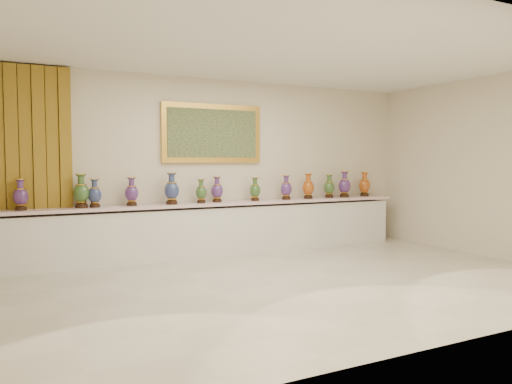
{
  "coord_description": "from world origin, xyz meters",
  "views": [
    {
      "loc": [
        -3.18,
        -5.52,
        1.6
      ],
      "look_at": [
        0.52,
        1.7,
        1.09
      ],
      "focal_mm": 35.0,
      "sensor_mm": 36.0,
      "label": 1
    }
  ],
  "objects": [
    {
      "name": "vase_8",
      "position": [
        0.77,
        2.24,
        1.08
      ],
      "size": [
        0.23,
        0.23,
        0.41
      ],
      "rotation": [
        0.0,
        0.0,
        -0.26
      ],
      "color": "black",
      "rests_on": "counter"
    },
    {
      "name": "vase_11",
      "position": [
        2.38,
        2.27,
        1.1
      ],
      "size": [
        0.24,
        0.24,
        0.44
      ],
      "rotation": [
        0.0,
        0.0,
        -0.21
      ],
      "color": "black",
      "rests_on": "counter"
    },
    {
      "name": "vase_1",
      "position": [
        -2.94,
        2.26,
        1.1
      ],
      "size": [
        0.27,
        0.27,
        0.45
      ],
      "rotation": [
        0.0,
        0.0,
        -0.43
      ],
      "color": "black",
      "rests_on": "counter"
    },
    {
      "name": "vase_12",
      "position": [
        2.7,
        2.22,
        1.13
      ],
      "size": [
        0.31,
        0.31,
        0.5
      ],
      "rotation": [
        0.0,
        0.0,
        -0.41
      ],
      "color": "black",
      "rests_on": "counter"
    },
    {
      "name": "vase_5",
      "position": [
        -0.74,
        2.22,
        1.13
      ],
      "size": [
        0.3,
        0.3,
        0.51
      ],
      "rotation": [
        0.0,
        0.0,
        0.33
      ],
      "color": "black",
      "rests_on": "counter"
    },
    {
      "name": "room",
      "position": [
        -2.53,
        2.44,
        1.59
      ],
      "size": [
        8.0,
        8.0,
        8.0
      ],
      "color": "beige",
      "rests_on": "ground"
    },
    {
      "name": "vase_6",
      "position": [
        -0.23,
        2.25,
        1.08
      ],
      "size": [
        0.23,
        0.23,
        0.4
      ],
      "rotation": [
        0.0,
        0.0,
        -0.32
      ],
      "color": "black",
      "rests_on": "counter"
    },
    {
      "name": "vase_4",
      "position": [
        -1.37,
        2.27,
        1.1
      ],
      "size": [
        0.21,
        0.21,
        0.45
      ],
      "rotation": [
        0.0,
        0.0,
        0.01
      ],
      "color": "black",
      "rests_on": "counter"
    },
    {
      "name": "vase_2",
      "position": [
        -2.12,
        2.25,
        1.13
      ],
      "size": [
        0.3,
        0.3,
        0.51
      ],
      "rotation": [
        0.0,
        0.0,
        -0.36
      ],
      "color": "black",
      "rests_on": "counter"
    },
    {
      "name": "vase_7",
      "position": [
        0.08,
        2.29,
        1.1
      ],
      "size": [
        0.24,
        0.24,
        0.44
      ],
      "rotation": [
        0.0,
        0.0,
        -0.18
      ],
      "color": "black",
      "rests_on": "counter"
    },
    {
      "name": "vase_9",
      "position": [
        1.4,
        2.23,
        1.1
      ],
      "size": [
        0.27,
        0.27,
        0.44
      ],
      "rotation": [
        0.0,
        0.0,
        0.39
      ],
      "color": "black",
      "rests_on": "counter"
    },
    {
      "name": "vase_13",
      "position": [
        3.24,
        2.29,
        1.12
      ],
      "size": [
        0.26,
        0.26,
        0.48
      ],
      "rotation": [
        0.0,
        0.0,
        -0.17
      ],
      "color": "black",
      "rests_on": "counter"
    },
    {
      "name": "vase_3",
      "position": [
        -1.93,
        2.24,
        1.09
      ],
      "size": [
        0.23,
        0.23,
        0.43
      ],
      "rotation": [
        0.0,
        0.0,
        0.18
      ],
      "color": "black",
      "rests_on": "counter"
    },
    {
      "name": "label_card",
      "position": [
        -1.67,
        2.13,
        0.9
      ],
      "size": [
        0.1,
        0.06,
        0.0
      ],
      "primitive_type": "cube",
      "color": "white",
      "rests_on": "counter"
    },
    {
      "name": "vase_10",
      "position": [
        1.88,
        2.24,
        1.11
      ],
      "size": [
        0.24,
        0.24,
        0.47
      ],
      "rotation": [
        0.0,
        0.0,
        -0.11
      ],
      "color": "black",
      "rests_on": "counter"
    },
    {
      "name": "counter",
      "position": [
        0.0,
        2.27,
        0.44
      ],
      "size": [
        7.28,
        0.48,
        0.9
      ],
      "color": "white",
      "rests_on": "ground"
    },
    {
      "name": "ground",
      "position": [
        0.0,
        0.0,
        0.0
      ],
      "size": [
        8.0,
        8.0,
        0.0
      ],
      "primitive_type": "plane",
      "color": "beige",
      "rests_on": "ground"
    }
  ]
}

